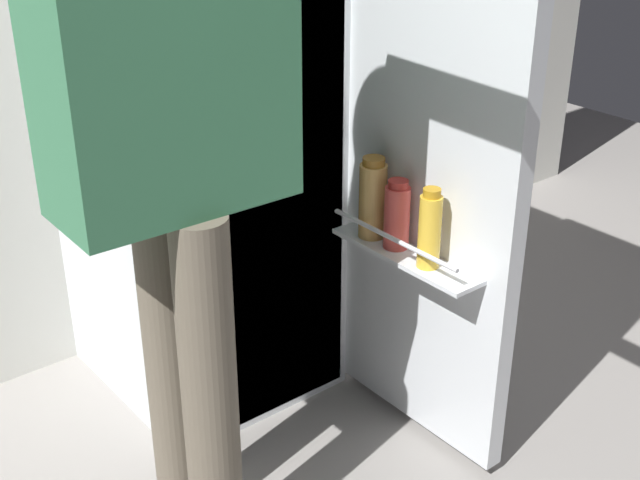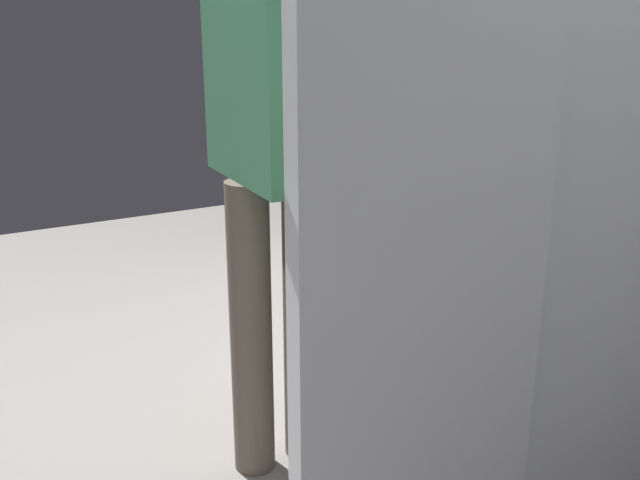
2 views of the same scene
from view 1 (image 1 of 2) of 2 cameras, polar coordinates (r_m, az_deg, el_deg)
The scene contains 3 objects.
ground_plane at distance 2.39m, azimuth 0.17°, elevation -14.53°, with size 6.42×6.42×0.00m, color gray.
refrigerator at distance 2.35m, azimuth -7.54°, elevation 9.29°, with size 0.64×1.22×1.77m.
person at distance 1.65m, azimuth -9.70°, elevation 8.57°, with size 0.57×0.80×1.75m.
Camera 1 is at (-1.14, -1.40, 1.56)m, focal length 48.32 mm.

